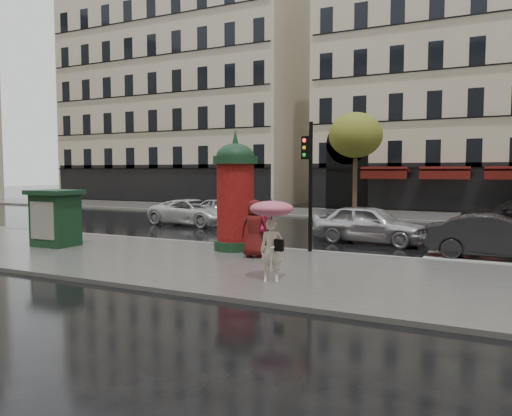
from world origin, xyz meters
The scene contains 19 objects.
ground centered at (0.00, 0.00, 0.00)m, with size 160.00×160.00×0.00m, color black.
near_sidewalk centered at (0.00, -0.50, 0.06)m, with size 90.00×7.00×0.12m, color #474744.
far_sidewalk centered at (0.00, 19.00, 0.06)m, with size 90.00×6.00×0.12m, color #474744.
near_kerb centered at (0.00, 3.00, 0.07)m, with size 90.00×0.25×0.14m, color slate.
far_kerb centered at (0.00, 16.00, 0.07)m, with size 90.00×0.25×0.14m, color slate.
zebra_crossing centered at (6.00, 9.60, 0.01)m, with size 3.60×11.75×0.01m, color silver.
bldg_far_corner centered at (6.00, 30.00, 11.31)m, with size 26.00×14.00×22.90m.
bldg_far_left centered at (-22.00, 30.00, 11.31)m, with size 24.00×14.00×22.90m.
tree_far_left centered at (-2.00, 18.00, 5.17)m, with size 3.40×3.40×6.64m.
woman_umbrella centered at (1.40, -2.16, 1.51)m, with size 1.10×1.10×2.12m.
woman_red centered at (-1.16, 2.40, 0.97)m, with size 0.82×0.64×1.69m, color #BB174B.
man_burgundy centered at (-0.60, 0.85, 1.06)m, with size 0.92×0.60×1.87m, color #531110.
morris_column centered at (-1.91, 1.98, 2.15)m, with size 1.58×1.58×4.24m.
traffic_light centered at (0.57, 2.72, 2.83)m, with size 0.33×0.44×4.47m.
newsstand centered at (-8.34, -0.24, 1.19)m, with size 1.73×1.46×2.09m.
car_silver centered at (1.78, 6.47, 0.78)m, with size 1.84×4.58×1.56m, color #BBBBC0.
car_darkgrey centered at (6.42, 4.78, 0.73)m, with size 1.54×4.42×1.46m, color black.
car_white centered at (-8.46, 9.05, 0.70)m, with size 2.31×5.00×1.39m, color silver.
car_far_silver centered at (-9.50, 12.77, 0.64)m, with size 1.51×3.74×1.28m, color #AEAEB3.
Camera 1 is at (6.59, -13.43, 2.90)m, focal length 35.00 mm.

